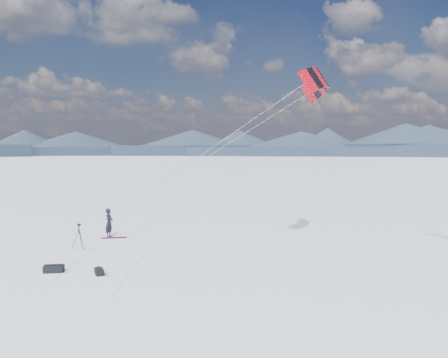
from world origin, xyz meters
The scene contains 9 objects.
ground centered at (0.00, 0.00, 0.00)m, with size 1800.00×1800.00×0.00m, color white.
horizon_hills centered at (0.00, 0.00, 4.56)m, with size 704.84×706.81×10.37m.
snow_tracks centered at (-0.65, -0.35, 0.00)m, with size 14.76×10.25×0.01m.
snowkiter centered at (-0.98, 4.52, 0.00)m, with size 0.67×0.44×1.84m, color black.
snowboard centered at (-0.56, 4.47, 0.02)m, with size 1.58×0.30×0.04m, color maroon.
tripod centered at (-0.24, 1.33, 0.92)m, with size 0.64×0.71×1.43m.
gear_bag_a centered at (2.26, -2.57, 0.17)m, with size 0.95×0.83×0.39m.
gear_bag_b centered at (4.31, -1.85, 0.14)m, with size 0.76×0.69×0.32m.
power_kite centered at (11.05, 8.06, 9.20)m, with size 13.26×6.12×8.89m.
Camera 1 is at (18.19, -16.05, 5.61)m, focal length 35.00 mm.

